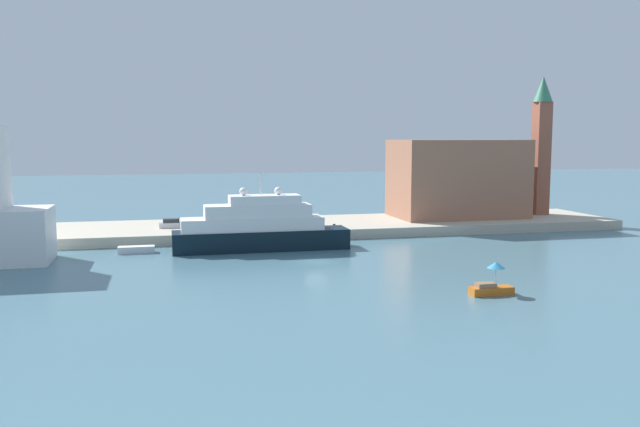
{
  "coord_description": "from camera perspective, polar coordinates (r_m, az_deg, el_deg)",
  "views": [
    {
      "loc": [
        -17.7,
        -77.13,
        14.98
      ],
      "look_at": [
        1.93,
        6.0,
        5.15
      ],
      "focal_mm": 37.31,
      "sensor_mm": 36.0,
      "label": 1
    }
  ],
  "objects": [
    {
      "name": "ground",
      "position": [
        80.54,
        -0.35,
        -4.15
      ],
      "size": [
        400.0,
        400.0,
        0.0
      ],
      "primitive_type": "plane",
      "color": "slate"
    },
    {
      "name": "harbor_building",
      "position": [
        115.46,
        11.69,
        2.97
      ],
      "size": [
        21.46,
        12.66,
        13.06
      ],
      "primitive_type": "cube",
      "color": "#9E664C",
      "rests_on": "quay_dock"
    },
    {
      "name": "small_motorboat",
      "position": [
        65.75,
        14.52,
        -5.86
      ],
      "size": [
        4.17,
        1.72,
        3.18
      ],
      "color": "#C66019",
      "rests_on": "ground"
    },
    {
      "name": "bell_tower",
      "position": [
        122.52,
        18.45,
        6.04
      ],
      "size": [
        3.3,
        3.3,
        23.98
      ],
      "color": "#93513D",
      "rests_on": "quay_dock"
    },
    {
      "name": "large_yacht",
      "position": [
        88.74,
        -5.27,
        -1.26
      ],
      "size": [
        23.32,
        4.8,
        10.33
      ],
      "color": "black",
      "rests_on": "ground"
    },
    {
      "name": "quay_dock",
      "position": [
        104.95,
        -3.45,
        -1.25
      ],
      "size": [
        110.0,
        18.66,
        1.47
      ],
      "primitive_type": "cube",
      "color": "#B7AD99",
      "rests_on": "ground"
    },
    {
      "name": "person_figure",
      "position": [
        101.02,
        -10.0,
        -0.78
      ],
      "size": [
        0.36,
        0.36,
        1.65
      ],
      "color": "#4C4C4C",
      "rests_on": "quay_dock"
    },
    {
      "name": "parked_car",
      "position": [
        102.08,
        -12.56,
        -0.86
      ],
      "size": [
        3.99,
        1.62,
        1.36
      ],
      "color": "silver",
      "rests_on": "quay_dock"
    },
    {
      "name": "work_barge",
      "position": [
        89.6,
        -15.48,
        -3.01
      ],
      "size": [
        4.62,
        1.58,
        0.91
      ],
      "primitive_type": "cube",
      "color": "silver",
      "rests_on": "ground"
    },
    {
      "name": "mooring_bollard",
      "position": [
        98.86,
        1.22,
        -1.1
      ],
      "size": [
        0.42,
        0.42,
        0.66
      ],
      "primitive_type": "cylinder",
      "color": "black",
      "rests_on": "quay_dock"
    }
  ]
}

